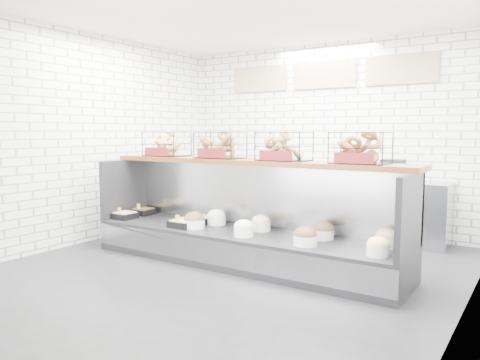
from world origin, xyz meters
The scene contains 5 objects.
ground centered at (0.00, 0.00, 0.00)m, with size 5.50×5.50×0.00m, color black.
room_shell centered at (0.00, 0.60, 2.06)m, with size 5.02×5.51×3.01m.
display_case centered at (0.02, 0.35, 0.33)m, with size 4.00×0.90×1.20m.
bagel_shelf centered at (0.00, 0.52, 1.39)m, with size 4.10×0.50×0.40m.
prep_counter centered at (-0.01, 2.43, 0.47)m, with size 4.00×0.60×1.20m.
Camera 1 is at (3.05, -4.35, 1.61)m, focal length 35.00 mm.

